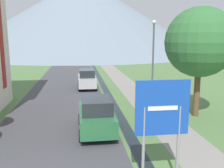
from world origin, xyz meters
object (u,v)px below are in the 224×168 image
Objects in this scene: parked_car_far at (87,79)px; tree_by_path at (200,42)px; parked_car_near at (96,115)px; road_sign at (162,117)px; streetlamp at (153,57)px.

tree_by_path reaches higher than parked_car_far.
tree_by_path reaches higher than parked_car_near.
road_sign is at bearing -83.32° from parked_car_far.
road_sign is at bearing -124.21° from tree_by_path.
parked_car_near is 11.30m from parked_car_far.
streetlamp reaches higher than parked_car_far.
parked_car_near is (-1.81, 4.74, -1.36)m from road_sign.
parked_car_near and parked_car_far have the same top height.
streetlamp is 0.90× the size of tree_by_path.
streetlamp is (4.27, -7.02, 2.55)m from parked_car_far.
tree_by_path is (6.37, -9.43, 3.60)m from parked_car_far.
tree_by_path is (4.49, 6.60, 2.23)m from road_sign.
tree_by_path is at bearing -48.99° from streetlamp.
streetlamp is at bearing 45.46° from parked_car_near.
parked_car_near is 0.58× the size of tree_by_path.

